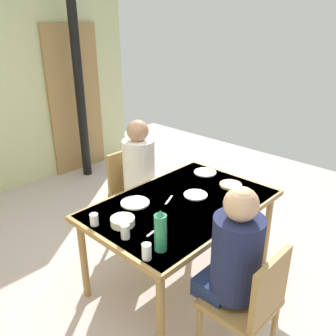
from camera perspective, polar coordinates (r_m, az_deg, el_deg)
The scene contains 20 objects.
ground_plane at distance 2.99m, azimuth -2.93°, elevation -20.82°, with size 7.27×7.27×0.00m, color #BDB0AB.
door_wooden at distance 5.18m, azimuth -14.62°, elevation 10.43°, with size 0.80×0.05×2.00m, color #9A7644.
stove_pipe_column at distance 4.86m, azimuth -14.05°, elevation 12.72°, with size 0.12×0.12×2.50m, color black.
dining_table at distance 2.82m, azimuth 2.24°, elevation -6.72°, with size 1.48×0.97×0.73m.
chair_near_diner at distance 2.32m, azimuth 13.07°, elevation -20.29°, with size 0.40×0.40×0.87m.
chair_far_diner at distance 3.55m, azimuth -5.88°, elevation -3.29°, with size 0.40×0.40×0.87m.
person_near_diner at distance 2.19m, azimuth 10.62°, elevation -13.38°, with size 0.30×0.37×0.77m.
person_far_diner at distance 3.34m, azimuth -4.53°, elevation 0.35°, with size 0.30×0.37×0.77m.
water_bottle_green_near at distance 2.20m, azimuth -1.20°, elevation -10.15°, with size 0.08×0.08×0.28m.
serving_bowl_center at distance 2.52m, azimuth -7.28°, elevation -8.48°, with size 0.17×0.17×0.06m, color #EBE8C9.
dinner_plate_near_left at distance 2.90m, azimuth 4.44°, elevation -4.30°, with size 0.19×0.19×0.01m, color white.
dinner_plate_near_right at distance 3.32m, azimuth 5.97°, elevation -0.69°, with size 0.21×0.21×0.01m, color white.
dinner_plate_far_center at distance 2.79m, azimuth -5.30°, elevation -5.55°, with size 0.22×0.22×0.01m, color white.
drinking_glass_by_near_diner at distance 2.54m, azimuth -11.75°, elevation -8.08°, with size 0.06×0.06×0.09m, color silver.
drinking_glass_by_far_diner at distance 2.37m, azimuth -6.88°, elevation -10.05°, with size 0.06×0.06×0.10m, color silver.
drinking_glass_spare_center at distance 2.18m, azimuth -3.44°, elevation -13.20°, with size 0.06×0.06×0.10m, color silver.
bread_plate_sliced at distance 3.10m, azimuth 10.01°, elevation -2.67°, with size 0.19×0.19×0.02m, color #DBB77A.
cutlery_knife_near at distance 2.44m, azimuth -2.28°, elevation -10.10°, with size 0.15×0.02×0.00m, color silver.
cutlery_fork_near at distance 2.95m, azimuth 13.04°, elevation -4.51°, with size 0.15×0.02×0.00m, color silver.
cutlery_knife_far at distance 2.82m, azimuth 0.16°, elevation -5.13°, with size 0.15×0.02×0.00m, color silver.
Camera 1 is at (-1.47, -1.57, 2.07)m, focal length 38.04 mm.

